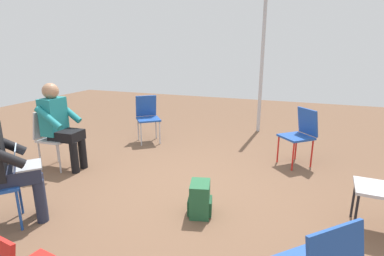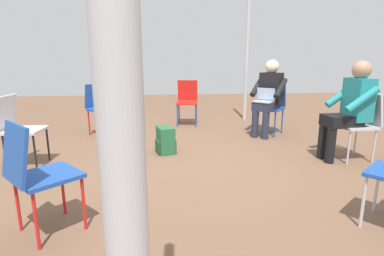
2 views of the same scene
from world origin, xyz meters
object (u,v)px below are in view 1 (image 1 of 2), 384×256
object	(u,v)px
person_in_teal	(60,122)
chair_southwest	(300,133)
chair_southeast	(148,115)
person_with_laptop	(3,159)
backpack_near_laptop_user	(200,201)
chair_east	(52,134)

from	to	relation	value
person_in_teal	chair_southwest	bearing A→B (deg)	110.47
chair_southeast	person_with_laptop	bearing A→B (deg)	52.27
chair_southeast	person_in_teal	distance (m)	1.68
chair_southeast	person_with_laptop	world-z (taller)	person_with_laptop
chair_southwest	person_with_laptop	distance (m)	3.75
chair_southeast	backpack_near_laptop_user	size ratio (longest dim) A/B	2.36
chair_east	backpack_near_laptop_user	distance (m)	2.51
chair_east	person_in_teal	bearing A→B (deg)	90.00
chair_southeast	backpack_near_laptop_user	xyz separation A→B (m)	(-1.75, 2.08, -0.34)
chair_southwest	backpack_near_laptop_user	xyz separation A→B (m)	(0.93, 1.85, -0.34)
chair_east	person_in_teal	xyz separation A→B (m)	(-0.17, -0.01, 0.20)
chair_east	person_with_laptop	size ratio (longest dim) A/B	0.69
chair_east	chair_southwest	distance (m)	3.63
person_with_laptop	chair_east	bearing A→B (deg)	161.28
chair_southeast	chair_southwest	bearing A→B (deg)	136.35
person_in_teal	chair_east	bearing A→B (deg)	-90.00
chair_east	backpack_near_laptop_user	xyz separation A→B (m)	(-2.44, 0.49, -0.34)
chair_southeast	person_in_teal	world-z (taller)	person_in_teal
person_in_teal	backpack_near_laptop_user	bearing A→B (deg)	75.13
chair_southeast	person_in_teal	bearing A→B (deg)	33.09
chair_southeast	person_in_teal	xyz separation A→B (m)	(0.52, 1.59, 0.20)
chair_southeast	chair_east	bearing A→B (deg)	27.94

